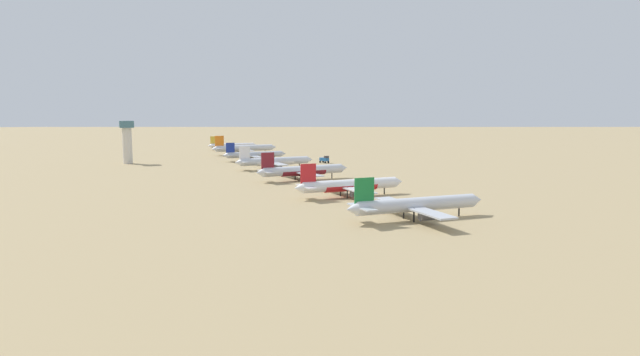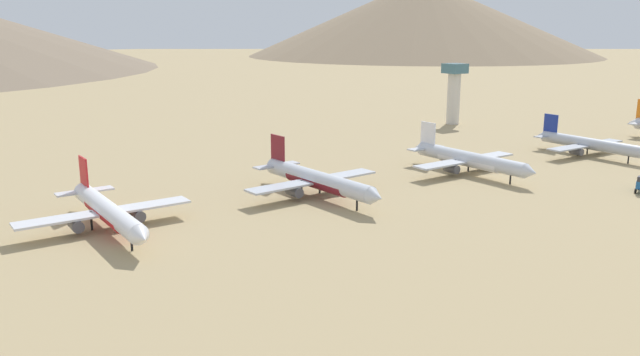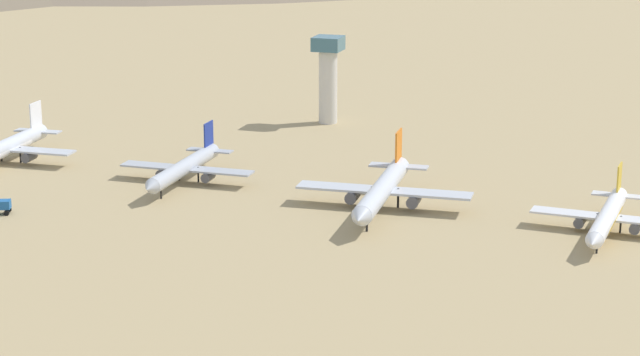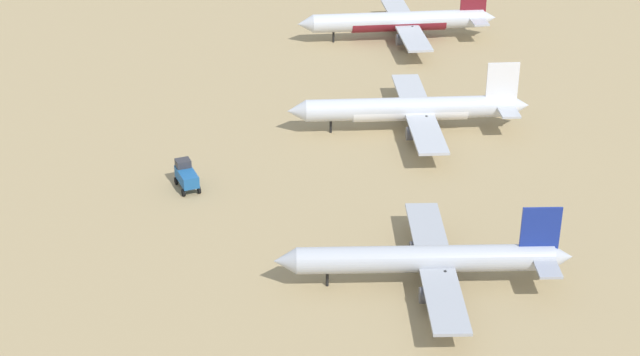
{
  "view_description": "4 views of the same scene",
  "coord_description": "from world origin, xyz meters",
  "views": [
    {
      "loc": [
        -79.88,
        -238.6,
        26.83
      ],
      "look_at": [
        -12.47,
        -80.17,
        5.33
      ],
      "focal_mm": 29.4,
      "sensor_mm": 36.0,
      "label": 1
    },
    {
      "loc": [
        107.86,
        -118.49,
        36.56
      ],
      "look_at": [
        -2.12,
        -46.0,
        4.97
      ],
      "focal_mm": 35.9,
      "sensor_mm": 36.0,
      "label": 2
    },
    {
      "loc": [
        223.59,
        144.62,
        67.66
      ],
      "look_at": [
        8.21,
        76.87,
        5.92
      ],
      "focal_mm": 66.55,
      "sensor_mm": 36.0,
      "label": 3
    },
    {
      "loc": [
        16.25,
        146.57,
        67.69
      ],
      "look_at": [
        12.9,
        25.57,
        5.17
      ],
      "focal_mm": 56.01,
      "sensor_mm": 36.0,
      "label": 4
    }
  ],
  "objects": [
    {
      "name": "ground_plane",
      "position": [
        0.0,
        0.0,
        0.0
      ],
      "size": [
        1800.0,
        1800.0,
        0.0
      ],
      "primitive_type": "plane",
      "color": "tan"
    },
    {
      "name": "parked_jet_1",
      "position": [
        -6.19,
        -89.55,
        3.74
      ],
      "size": [
        38.97,
        31.58,
        11.26
      ],
      "color": "white",
      "rests_on": "ground"
    },
    {
      "name": "parked_jet_2",
      "position": [
        -5.11,
        -44.95,
        3.87
      ],
      "size": [
        40.36,
        32.83,
        11.63
      ],
      "color": "silver",
      "rests_on": "ground"
    },
    {
      "name": "parked_jet_3",
      "position": [
        -2.67,
        -0.99,
        3.78
      ],
      "size": [
        39.39,
        31.96,
        11.37
      ],
      "color": "silver",
      "rests_on": "ground"
    },
    {
      "name": "parked_jet_4",
      "position": [
        0.29,
        44.29,
        3.54
      ],
      "size": [
        36.36,
        29.43,
        10.52
      ],
      "color": "#B2B7C1",
      "rests_on": "ground"
    },
    {
      "name": "control_tower",
      "position": [
        -65.39,
        55.9,
        12.89
      ],
      "size": [
        7.2,
        7.2,
        22.62
      ],
      "color": "beige",
      "rests_on": "ground"
    },
    {
      "name": "desert_hill_2",
      "position": [
        -486.53,
        420.74,
        45.24
      ],
      "size": [
        419.15,
        419.15,
        90.48
      ],
      "primitive_type": "cone",
      "color": "#847056",
      "rests_on": "ground"
    }
  ]
}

